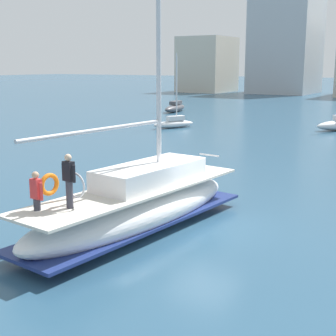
{
  "coord_description": "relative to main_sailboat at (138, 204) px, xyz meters",
  "views": [
    {
      "loc": [
        7.51,
        -14.67,
        5.5
      ],
      "look_at": [
        -1.54,
        0.14,
        1.8
      ],
      "focal_mm": 52.13,
      "sensor_mm": 36.0,
      "label": 1
    }
  ],
  "objects": [
    {
      "name": "main_sailboat",
      "position": [
        0.0,
        0.0,
        0.0
      ],
      "size": [
        3.41,
        9.8,
        13.06
      ],
      "color": "white",
      "rests_on": "ground"
    },
    {
      "name": "moored_sloop_far",
      "position": [
        -12.87,
        23.99,
        -0.44
      ],
      "size": [
        2.73,
        3.99,
        6.2
      ],
      "color": "silver",
      "rests_on": "ground"
    },
    {
      "name": "ground_plane",
      "position": [
        1.54,
        1.79,
        -0.91
      ],
      "size": [
        400.0,
        400.0,
        0.0
      ],
      "primitive_type": "plane",
      "color": "#284C66"
    },
    {
      "name": "moored_catamaran",
      "position": [
        -20.37,
        36.84,
        -0.36
      ],
      "size": [
        2.04,
        5.46,
        6.82
      ],
      "color": "#4C4C51",
      "rests_on": "ground"
    }
  ]
}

